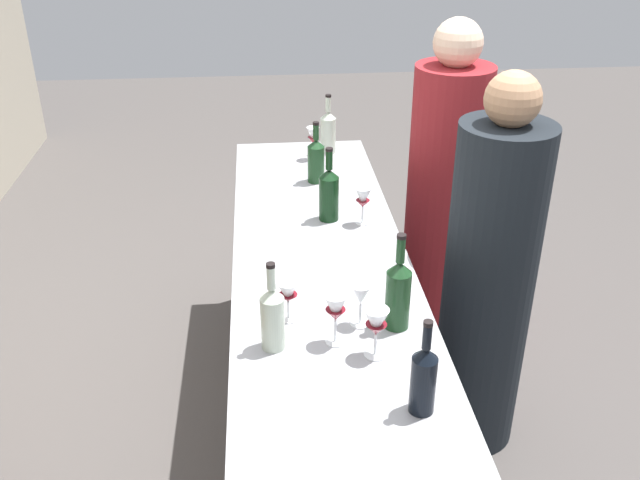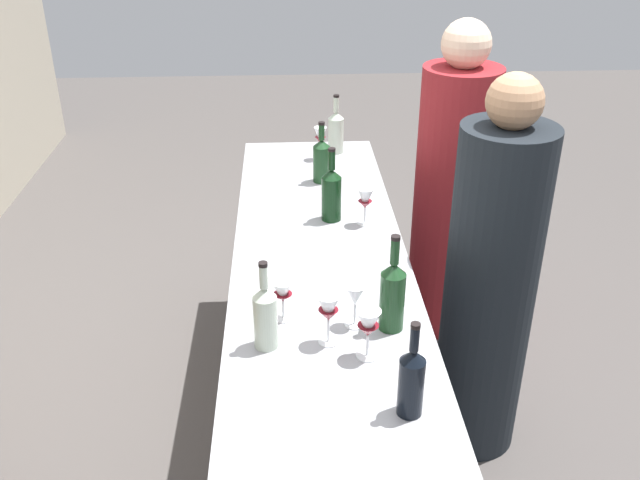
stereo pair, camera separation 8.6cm
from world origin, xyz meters
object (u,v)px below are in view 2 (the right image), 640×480
wine_bottle_center_olive_green (392,294)px  wine_bottle_second_right_dark_green (331,193)px  wine_glass_far_right (283,293)px  wine_bottle_rightmost_olive_green (321,159)px  wine_bottle_second_left_clear_pale (265,315)px  wine_glass_far_left (320,137)px  wine_glass_near_center (368,326)px  wine_glass_near_right (355,298)px  person_center_guest (489,290)px  wine_bottle_leftmost_near_black (411,380)px  wine_bottle_far_right_clear_pale (336,131)px  person_left_guest (451,197)px  wine_glass_far_center (328,311)px  wine_glass_near_left (365,200)px

wine_bottle_center_olive_green → wine_bottle_second_right_dark_green: wine_bottle_center_olive_green is taller
wine_bottle_center_olive_green → wine_glass_far_right: wine_bottle_center_olive_green is taller
wine_bottle_rightmost_olive_green → wine_bottle_second_right_dark_green: bearing=-177.4°
wine_bottle_second_left_clear_pale → wine_bottle_second_right_dark_green: wine_bottle_second_right_dark_green is taller
wine_bottle_second_right_dark_green → wine_glass_far_left: size_ratio=1.91×
wine_glass_near_center → wine_glass_near_right: bearing=7.6°
wine_bottle_center_olive_green → person_center_guest: 0.72m
wine_bottle_leftmost_near_black → wine_glass_far_right: wine_bottle_leftmost_near_black is taller
wine_bottle_far_right_clear_pale → wine_bottle_center_olive_green: bearing=-177.8°
wine_glass_near_right → wine_glass_far_left: (1.44, 0.03, 0.01)m
wine_bottle_second_left_clear_pale → wine_glass_far_left: wine_bottle_second_left_clear_pale is taller
wine_glass_near_right → wine_glass_far_right: 0.23m
wine_glass_near_center → wine_glass_far_left: (1.60, 0.05, 0.00)m
wine_bottle_far_right_clear_pale → person_left_guest: size_ratio=0.19×
wine_bottle_far_right_clear_pale → person_center_guest: bearing=-154.0°
wine_bottle_leftmost_near_black → wine_glass_near_right: size_ratio=2.00×
wine_bottle_second_left_clear_pale → wine_glass_far_left: size_ratio=1.79×
wine_bottle_second_left_clear_pale → wine_glass_far_center: (0.01, -0.19, 0.00)m
person_left_guest → wine_glass_near_right: bearing=46.4°
wine_bottle_center_olive_green → wine_bottle_second_right_dark_green: (0.78, 0.13, -0.01)m
wine_glass_near_left → wine_glass_near_right: wine_glass_near_left is taller
wine_bottle_center_olive_green → wine_bottle_rightmost_olive_green: size_ratio=1.15×
wine_bottle_second_right_dark_green → wine_glass_far_center: size_ratio=1.84×
wine_bottle_second_left_clear_pale → wine_glass_near_left: 0.89m
wine_bottle_center_olive_green → person_left_guest: bearing=-20.8°
wine_bottle_rightmost_olive_green → person_center_guest: size_ratio=0.18×
wine_bottle_second_left_clear_pale → wine_bottle_far_right_clear_pale: 1.65m
wine_glass_near_center → person_center_guest: size_ratio=0.10×
wine_bottle_center_olive_green → person_center_guest: size_ratio=0.21×
wine_bottle_far_right_clear_pale → wine_glass_near_right: wine_bottle_far_right_clear_pale is taller
wine_glass_near_left → person_left_guest: size_ratio=0.10×
wine_bottle_center_olive_green → wine_bottle_rightmost_olive_green: bearing=7.4°
person_left_guest → person_center_guest: size_ratio=1.01×
wine_glass_far_center → wine_glass_far_right: size_ratio=1.22×
wine_bottle_center_olive_green → wine_glass_far_left: wine_bottle_center_olive_green is taller
wine_glass_far_right → wine_bottle_second_left_clear_pale: bearing=159.9°
wine_bottle_second_right_dark_green → wine_glass_near_left: wine_bottle_second_right_dark_green is taller
wine_glass_near_center → wine_glass_far_center: size_ratio=0.96×
wine_glass_near_center → person_left_guest: person_left_guest is taller
wine_bottle_leftmost_near_black → wine_bottle_second_left_clear_pale: wine_bottle_second_left_clear_pale is taller
wine_bottle_center_olive_green → wine_glass_far_center: bearing=108.4°
person_center_guest → wine_glass_far_center: bearing=40.3°
wine_bottle_leftmost_near_black → wine_bottle_rightmost_olive_green: 1.57m
wine_glass_far_center → person_center_guest: size_ratio=0.11×
wine_bottle_center_olive_green → wine_glass_near_left: bearing=0.2°
wine_bottle_far_right_clear_pale → wine_glass_near_center: 1.69m
wine_glass_far_left → wine_glass_near_right: bearing=-178.8°
wine_bottle_center_olive_green → person_left_guest: person_left_guest is taller
wine_bottle_leftmost_near_black → wine_glass_far_right: 0.57m
wine_glass_near_left → wine_glass_far_left: size_ratio=0.96×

